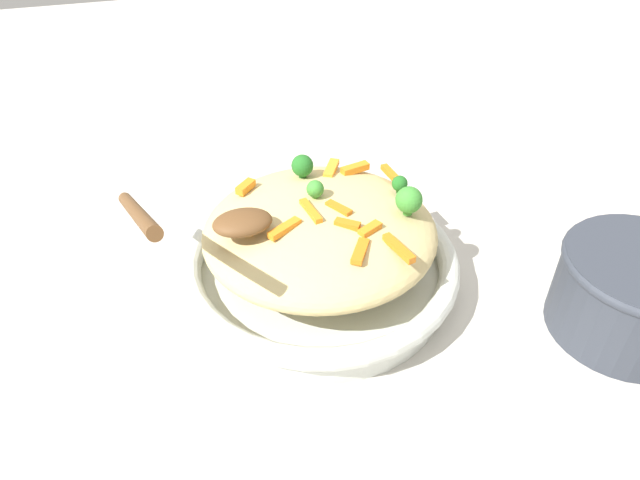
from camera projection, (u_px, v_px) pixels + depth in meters
The scene contains 21 objects.
ground_plane at pixel (320, 285), 0.63m from camera, with size 2.40×2.40×0.00m, color beige.
serving_bowl at pixel (320, 267), 0.61m from camera, with size 0.29×0.29×0.05m.
pasta_mound at pixel (320, 231), 0.58m from camera, with size 0.24×0.23×0.06m, color #D1BA7A.
carrot_piece_0 at pixel (399, 248), 0.52m from camera, with size 0.04×0.01×0.01m, color orange.
carrot_piece_1 at pixel (311, 211), 0.55m from camera, with size 0.04×0.01×0.01m, color orange.
carrot_piece_2 at pixel (347, 224), 0.54m from camera, with size 0.02×0.01×0.01m, color orange.
carrot_piece_3 at pixel (284, 228), 0.54m from camera, with size 0.04×0.01×0.01m, color orange.
carrot_piece_4 at pixel (331, 169), 0.63m from camera, with size 0.04×0.01×0.01m, color orange.
carrot_piece_5 at pixel (370, 230), 0.54m from camera, with size 0.03×0.01×0.01m, color orange.
carrot_piece_6 at pixel (339, 208), 0.56m from camera, with size 0.03×0.01×0.01m, color orange.
carrot_piece_7 at pixel (390, 173), 0.62m from camera, with size 0.03×0.01×0.01m, color orange.
carrot_piece_8 at pixel (355, 168), 0.63m from camera, with size 0.03×0.01×0.01m, color orange.
carrot_piece_9 at pixel (254, 225), 0.55m from camera, with size 0.03×0.01×0.01m, color orange.
carrot_piece_10 at pixel (246, 187), 0.60m from camera, with size 0.02×0.01×0.01m, color orange.
carrot_piece_11 at pixel (360, 251), 0.52m from camera, with size 0.03×0.01×0.01m, color orange.
broccoli_floret_0 at pixel (306, 165), 0.61m from camera, with size 0.02×0.02×0.03m.
broccoli_floret_1 at pixel (409, 200), 0.56m from camera, with size 0.03×0.03×0.03m.
broccoli_floret_2 at pixel (400, 184), 0.59m from camera, with size 0.02×0.02×0.02m.
broccoli_floret_3 at pixel (312, 190), 0.57m from camera, with size 0.02×0.02×0.02m.
serving_spoon at pixel (202, 219), 0.50m from camera, with size 0.14×0.18×0.09m.
companion_bowl at pixel (634, 291), 0.55m from camera, with size 0.15×0.15×0.09m.
Camera 1 is at (0.13, 0.44, 0.43)m, focal length 32.08 mm.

